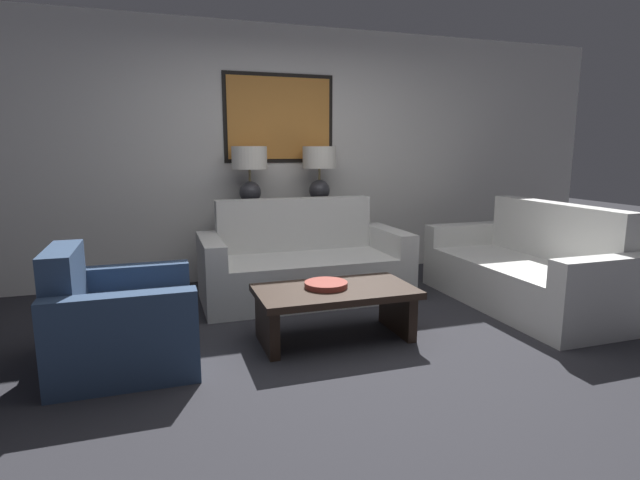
# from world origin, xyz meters

# --- Properties ---
(ground_plane) EXTENTS (20.00, 20.00, 0.00)m
(ground_plane) POSITION_xyz_m (0.00, 0.00, 0.00)
(ground_plane) COLOR #28282D
(back_wall) EXTENTS (7.90, 0.12, 2.65)m
(back_wall) POSITION_xyz_m (0.00, 2.32, 1.33)
(back_wall) COLOR silver
(back_wall) RESTS_ON ground_plane
(console_table) EXTENTS (1.30, 0.40, 0.82)m
(console_table) POSITION_xyz_m (0.00, 2.04, 0.41)
(console_table) COLOR black
(console_table) RESTS_ON ground_plane
(table_lamp_left) EXTENTS (0.35, 0.35, 0.59)m
(table_lamp_left) POSITION_xyz_m (-0.37, 2.04, 1.19)
(table_lamp_left) COLOR #333338
(table_lamp_left) RESTS_ON console_table
(table_lamp_right) EXTENTS (0.35, 0.35, 0.59)m
(table_lamp_right) POSITION_xyz_m (0.37, 2.04, 1.19)
(table_lamp_right) COLOR #333338
(table_lamp_right) RESTS_ON console_table
(couch_by_back_wall) EXTENTS (1.89, 0.88, 0.91)m
(couch_by_back_wall) POSITION_xyz_m (0.00, 1.41, 0.30)
(couch_by_back_wall) COLOR silver
(couch_by_back_wall) RESTS_ON ground_plane
(couch_by_side) EXTENTS (0.88, 1.89, 0.91)m
(couch_by_side) POSITION_xyz_m (1.82, 0.54, 0.30)
(couch_by_side) COLOR silver
(couch_by_side) RESTS_ON ground_plane
(coffee_table) EXTENTS (1.15, 0.63, 0.39)m
(coffee_table) POSITION_xyz_m (-0.08, 0.30, 0.29)
(coffee_table) COLOR black
(coffee_table) RESTS_ON ground_plane
(decorative_bowl) EXTENTS (0.32, 0.32, 0.04)m
(decorative_bowl) POSITION_xyz_m (-0.14, 0.34, 0.41)
(decorative_bowl) COLOR #93382D
(decorative_bowl) RESTS_ON coffee_table
(armchair_near_back_wall) EXTENTS (0.86, 0.89, 0.79)m
(armchair_near_back_wall) POSITION_xyz_m (-1.55, 0.33, 0.28)
(armchair_near_back_wall) COLOR navy
(armchair_near_back_wall) RESTS_ON ground_plane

